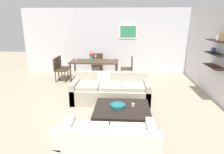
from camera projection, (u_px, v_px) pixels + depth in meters
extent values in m
plane|color=tan|center=(109.00, 106.00, 5.43)|extent=(18.00, 18.00, 0.00)
cube|color=silver|center=(122.00, 42.00, 8.43)|extent=(8.40, 0.06, 2.70)
cube|color=white|center=(128.00, 32.00, 8.26)|extent=(0.75, 0.02, 0.57)
cube|color=#338C59|center=(128.00, 32.00, 8.25)|extent=(0.64, 0.01, 0.46)
cube|color=silver|center=(221.00, 54.00, 5.45)|extent=(0.06, 8.20, 2.70)
cube|color=black|center=(218.00, 41.00, 5.32)|extent=(0.28, 0.90, 0.02)
cube|color=black|center=(216.00, 54.00, 5.41)|extent=(0.28, 0.90, 0.02)
cube|color=black|center=(214.00, 67.00, 5.51)|extent=(0.28, 0.90, 0.02)
cylinder|color=olive|center=(222.00, 37.00, 5.09)|extent=(0.10, 0.10, 0.22)
sphere|color=#4C518C|center=(213.00, 50.00, 5.56)|extent=(0.14, 0.14, 0.14)
cylinder|color=silver|center=(217.00, 38.00, 5.34)|extent=(0.07, 0.07, 0.12)
cube|color=#4C1E19|center=(216.00, 67.00, 5.36)|extent=(0.20, 0.28, 0.03)
cube|color=#B2A893|center=(111.00, 94.00, 5.66)|extent=(2.14, 0.90, 0.42)
cube|color=#B2A893|center=(112.00, 77.00, 5.91)|extent=(2.14, 0.16, 0.36)
cube|color=#B2A893|center=(76.00, 91.00, 5.69)|extent=(0.14, 0.90, 0.60)
cube|color=#B2A893|center=(147.00, 92.00, 5.57)|extent=(0.14, 0.90, 0.60)
cube|color=#B2A893|center=(88.00, 86.00, 5.59)|extent=(0.60, 0.70, 0.10)
cube|color=#B2A893|center=(111.00, 86.00, 5.55)|extent=(0.60, 0.70, 0.10)
cube|color=#B2A893|center=(133.00, 87.00, 5.51)|extent=(0.60, 0.70, 0.10)
cube|color=white|center=(104.00, 79.00, 5.75)|extent=(0.37, 0.14, 0.36)
cube|color=silver|center=(108.00, 151.00, 3.23)|extent=(1.52, 0.90, 0.42)
cube|color=silver|center=(106.00, 143.00, 2.77)|extent=(1.52, 0.16, 0.36)
cube|color=silver|center=(152.00, 147.00, 3.17)|extent=(0.14, 0.90, 0.60)
cube|color=silver|center=(66.00, 144.00, 3.25)|extent=(0.14, 0.90, 0.60)
cube|color=silver|center=(128.00, 136.00, 3.18)|extent=(0.60, 0.70, 0.10)
cube|color=silver|center=(89.00, 134.00, 3.22)|extent=(0.60, 0.70, 0.10)
cube|color=white|center=(95.00, 135.00, 2.95)|extent=(0.37, 0.17, 0.36)
cube|color=black|center=(122.00, 115.00, 4.47)|extent=(1.21, 1.07, 0.38)
cylinder|color=#19666B|center=(118.00, 106.00, 4.45)|extent=(0.34, 0.34, 0.06)
torus|color=#19666B|center=(118.00, 104.00, 4.44)|extent=(0.34, 0.34, 0.02)
cylinder|color=silver|center=(133.00, 105.00, 4.48)|extent=(0.07, 0.07, 0.07)
cube|color=#422D1E|center=(94.00, 62.00, 7.51)|extent=(1.78, 0.84, 0.04)
cylinder|color=#422D1E|center=(70.00, 73.00, 7.31)|extent=(0.06, 0.06, 0.71)
cylinder|color=#422D1E|center=(116.00, 74.00, 7.21)|extent=(0.06, 0.06, 0.71)
cylinder|color=#422D1E|center=(75.00, 69.00, 8.01)|extent=(0.06, 0.06, 0.71)
cylinder|color=#422D1E|center=(117.00, 69.00, 7.91)|extent=(0.06, 0.06, 0.71)
cube|color=#422D1E|center=(127.00, 69.00, 7.70)|extent=(0.44, 0.44, 0.04)
cube|color=#422D1E|center=(132.00, 63.00, 7.62)|extent=(0.04, 0.44, 0.43)
cylinder|color=#422D1E|center=(122.00, 73.00, 7.94)|extent=(0.04, 0.04, 0.41)
cylinder|color=#422D1E|center=(122.00, 75.00, 7.60)|extent=(0.04, 0.04, 0.41)
cylinder|color=#422D1E|center=(131.00, 73.00, 7.92)|extent=(0.04, 0.04, 0.41)
cylinder|color=#422D1E|center=(131.00, 76.00, 7.58)|extent=(0.04, 0.04, 0.41)
cube|color=#422D1E|center=(61.00, 70.00, 7.48)|extent=(0.44, 0.44, 0.04)
cube|color=#422D1E|center=(56.00, 64.00, 7.43)|extent=(0.04, 0.44, 0.43)
cylinder|color=#422D1E|center=(65.00, 77.00, 7.36)|extent=(0.04, 0.04, 0.41)
cylinder|color=#422D1E|center=(68.00, 75.00, 7.70)|extent=(0.04, 0.04, 0.41)
cylinder|color=#422D1E|center=(56.00, 77.00, 7.38)|extent=(0.04, 0.04, 0.41)
cylinder|color=#422D1E|center=(59.00, 75.00, 7.73)|extent=(0.04, 0.04, 0.41)
cube|color=#422D1E|center=(64.00, 68.00, 7.84)|extent=(0.44, 0.44, 0.04)
cube|color=#422D1E|center=(59.00, 62.00, 7.79)|extent=(0.04, 0.44, 0.43)
cylinder|color=#422D1E|center=(68.00, 75.00, 7.72)|extent=(0.04, 0.04, 0.41)
cylinder|color=#422D1E|center=(70.00, 72.00, 8.07)|extent=(0.04, 0.04, 0.41)
cylinder|color=#422D1E|center=(59.00, 74.00, 7.74)|extent=(0.04, 0.04, 0.41)
cylinder|color=#422D1E|center=(62.00, 72.00, 8.09)|extent=(0.04, 0.04, 0.41)
cube|color=#422D1E|center=(97.00, 65.00, 8.30)|extent=(0.44, 0.44, 0.04)
cube|color=#422D1E|center=(98.00, 59.00, 8.43)|extent=(0.44, 0.04, 0.43)
cylinder|color=#422D1E|center=(92.00, 71.00, 8.20)|extent=(0.04, 0.04, 0.41)
cylinder|color=#422D1E|center=(101.00, 71.00, 8.18)|extent=(0.04, 0.04, 0.41)
cylinder|color=#422D1E|center=(94.00, 69.00, 8.55)|extent=(0.04, 0.04, 0.41)
cylinder|color=#422D1E|center=(102.00, 69.00, 8.53)|extent=(0.04, 0.04, 0.41)
cylinder|color=silver|center=(77.00, 60.00, 7.64)|extent=(0.06, 0.06, 0.01)
cylinder|color=silver|center=(77.00, 59.00, 7.63)|extent=(0.01, 0.01, 0.07)
cylinder|color=silver|center=(77.00, 57.00, 7.61)|extent=(0.07, 0.07, 0.08)
cylinder|color=silver|center=(76.00, 61.00, 7.44)|extent=(0.06, 0.06, 0.01)
cylinder|color=silver|center=(76.00, 60.00, 7.43)|extent=(0.01, 0.01, 0.06)
cylinder|color=silver|center=(76.00, 58.00, 7.41)|extent=(0.07, 0.07, 0.08)
cylinder|color=silver|center=(112.00, 61.00, 7.56)|extent=(0.06, 0.06, 0.01)
cylinder|color=silver|center=(112.00, 60.00, 7.55)|extent=(0.01, 0.01, 0.07)
cylinder|color=silver|center=(112.00, 57.00, 7.53)|extent=(0.07, 0.07, 0.10)
cylinder|color=silver|center=(96.00, 59.00, 7.85)|extent=(0.06, 0.06, 0.01)
cylinder|color=silver|center=(96.00, 58.00, 7.84)|extent=(0.01, 0.01, 0.08)
cylinder|color=silver|center=(96.00, 56.00, 7.81)|extent=(0.07, 0.07, 0.08)
cylinder|color=teal|center=(92.00, 59.00, 7.44)|extent=(0.11, 0.11, 0.19)
sphere|color=red|center=(91.00, 54.00, 7.40)|extent=(0.16, 0.16, 0.16)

